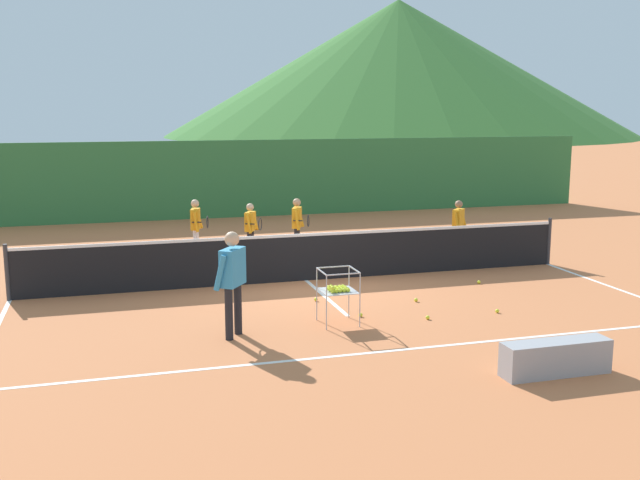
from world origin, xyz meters
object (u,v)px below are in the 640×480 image
tennis_ball_2 (416,300)px  tennis_ball_5 (497,311)px  student_0 (196,223)px  tennis_ball_0 (361,315)px  student_2 (297,221)px  tennis_ball_3 (428,317)px  instructor (232,274)px  tennis_ball_4 (316,299)px  tennis_ball_1 (479,282)px  student_1 (251,225)px  courtside_bench (556,358)px  ball_cart (338,289)px  tennis_net (306,256)px  student_3 (458,223)px

tennis_ball_2 → tennis_ball_5: bearing=-45.6°
student_0 → tennis_ball_0: 6.14m
student_0 → student_2: bearing=-9.7°
tennis_ball_0 → tennis_ball_3: same height
instructor → tennis_ball_4: (1.80, 1.65, -0.95)m
tennis_ball_1 → tennis_ball_5: same height
tennis_ball_2 → tennis_ball_3: (-0.27, -1.10, 0.00)m
student_1 → courtside_bench: size_ratio=0.85×
student_1 → ball_cart: (0.33, -5.69, -0.19)m
student_1 → tennis_ball_1: (3.88, -3.86, -0.74)m
tennis_net → ball_cart: bearing=-95.6°
tennis_net → tennis_ball_3: (1.22, -3.27, -0.47)m
tennis_ball_3 → tennis_ball_0: bearing=155.9°
student_2 → tennis_ball_1: bearing=-53.6°
courtside_bench → tennis_ball_4: bearing=114.4°
student_1 → tennis_ball_3: size_ratio=18.83×
student_2 → tennis_ball_4: student_2 is taller
tennis_ball_0 → courtside_bench: courtside_bench is taller
ball_cart → tennis_ball_4: ball_cart is taller
student_0 → courtside_bench: 9.73m
student_0 → tennis_ball_5: size_ratio=20.25×
tennis_ball_4 → student_0: bearing=109.5°
tennis_ball_0 → tennis_ball_2: (1.29, 0.64, 0.00)m
tennis_ball_5 → tennis_ball_2: bearing=134.4°
student_0 → tennis_ball_5: 7.60m
instructor → tennis_ball_4: instructor is taller
student_0 → tennis_ball_0: (2.05, -5.73, -0.79)m
tennis_ball_1 → tennis_ball_2: same height
tennis_ball_1 → tennis_ball_2: bearing=-152.4°
student_1 → instructor: bearing=-103.6°
tennis_net → student_2: (0.47, 2.52, 0.32)m
tennis_net → student_0: (-1.86, 2.92, 0.33)m
student_1 → student_2: size_ratio=0.94×
tennis_ball_3 → tennis_ball_4: bearing=131.8°
tennis_ball_1 → instructor: bearing=-159.0°
ball_cart → tennis_ball_0: (0.49, 0.27, -0.55)m
ball_cart → tennis_ball_4: bearing=88.1°
tennis_net → student_3: 4.42m
tennis_net → tennis_ball_4: bearing=-98.9°
student_2 → ball_cart: (-0.77, -5.60, -0.24)m
student_0 → tennis_ball_3: (3.08, -6.18, -0.79)m
ball_cart → tennis_ball_2: ball_cart is taller
tennis_ball_5 → student_2: bearing=109.7°
student_3 → courtside_bench: student_3 is taller
student_0 → tennis_ball_3: bearing=-63.5°
tennis_ball_2 → courtside_bench: (0.29, -3.92, 0.20)m
tennis_ball_2 → student_1: bearing=113.9°
student_2 → tennis_ball_5: size_ratio=20.12×
student_2 → tennis_ball_0: bearing=-93.0°
instructor → ball_cart: (1.75, 0.20, -0.40)m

